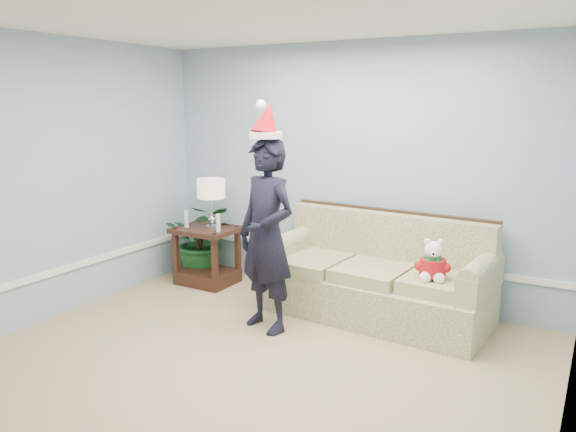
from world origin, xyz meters
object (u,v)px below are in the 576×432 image
(sofa, at_px, (377,280))
(table_lamp, at_px, (211,191))
(teddy_bear, at_px, (432,265))
(houseplant, at_px, (203,240))
(man, at_px, (267,236))
(side_table, at_px, (207,261))

(sofa, bearing_deg, table_lamp, -175.65)
(teddy_bear, bearing_deg, table_lamp, 159.92)
(table_lamp, xyz_separation_m, houseplant, (-0.29, 0.19, -0.64))
(table_lamp, relative_size, man, 0.32)
(side_table, relative_size, houseplant, 0.77)
(sofa, distance_m, man, 1.24)
(houseplant, relative_size, man, 0.51)
(sofa, bearing_deg, teddy_bear, -18.14)
(side_table, height_order, houseplant, houseplant)
(table_lamp, bearing_deg, teddy_bear, -5.11)
(table_lamp, distance_m, teddy_bear, 2.65)
(man, xyz_separation_m, teddy_bear, (1.37, 0.58, -0.22))
(man, relative_size, teddy_bear, 4.71)
(side_table, bearing_deg, teddy_bear, -4.65)
(table_lamp, xyz_separation_m, man, (1.24, -0.81, -0.21))
(table_lamp, distance_m, man, 1.50)
(side_table, height_order, teddy_bear, teddy_bear)
(table_lamp, height_order, teddy_bear, table_lamp)
(side_table, bearing_deg, sofa, 0.71)
(table_lamp, bearing_deg, man, -33.09)
(sofa, relative_size, houseplant, 2.45)
(table_lamp, height_order, man, man)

